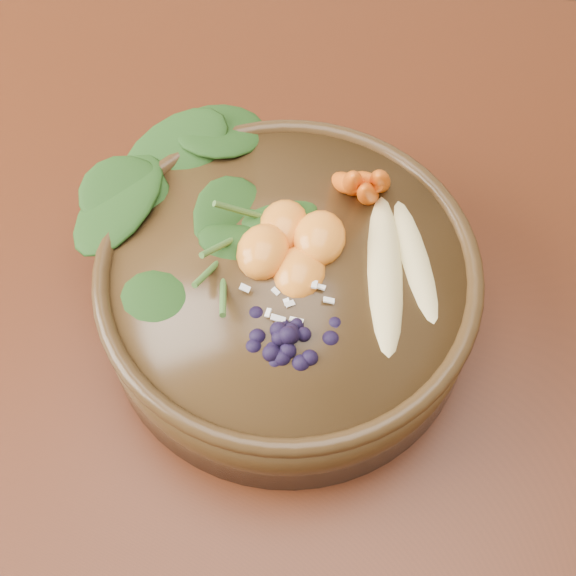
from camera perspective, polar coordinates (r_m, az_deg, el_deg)
name	(u,v)px	position (r m, az deg, el deg)	size (l,w,h in m)	color
ground	(305,516)	(1.42, 1.20, -15.87)	(4.00, 4.00, 0.00)	#381E0F
dining_table	(317,343)	(0.80, 2.05, -3.93)	(1.60, 0.90, 0.75)	#331C0C
stoneware_bowl	(288,294)	(0.67, 0.00, -0.43)	(0.31, 0.31, 0.08)	#402C16
kale_heap	(231,184)	(0.66, -4.06, 7.39)	(0.20, 0.18, 0.05)	#234719
carrot_cluster	(360,153)	(0.65, 5.18, 9.53)	(0.06, 0.06, 0.09)	orange
banana_halves	(402,256)	(0.63, 8.14, 2.27)	(0.10, 0.18, 0.03)	#E0CC84
mandarin_cluster	(291,236)	(0.63, 0.25, 3.74)	(0.09, 0.10, 0.03)	orange
blueberry_pile	(290,327)	(0.59, 0.12, -2.77)	(0.14, 0.11, 0.04)	black
coconut_flakes	(290,288)	(0.62, 0.14, -0.02)	(0.10, 0.07, 0.01)	white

